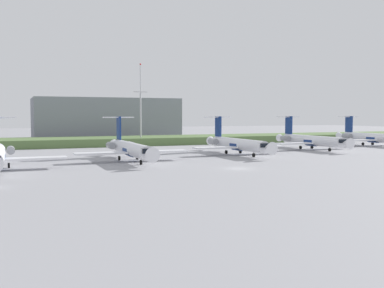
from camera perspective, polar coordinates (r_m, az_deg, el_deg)
ground_plane at (r=106.18m, az=-1.70°, el=-1.35°), size 500.00×500.00×0.00m
grass_berm at (r=144.61m, az=-7.24°, el=0.43°), size 320.00×20.00×2.37m
regional_jet_third at (r=92.45m, az=-7.81°, el=-0.54°), size 22.81×31.00×9.00m
regional_jet_fourth at (r=107.33m, az=5.70°, el=0.05°), size 22.81×31.00×9.00m
regional_jet_fifth at (r=126.66m, az=14.76°, el=0.49°), size 22.81×31.00×9.00m
regional_jet_sixth at (r=148.46m, az=21.85°, el=0.80°), size 22.81×31.00×9.00m
antenna_mast at (r=141.31m, az=-6.51°, el=4.12°), size 4.40×0.50×25.28m
distant_hangar at (r=171.83m, az=-10.97°, el=3.07°), size 51.31×28.08×15.43m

